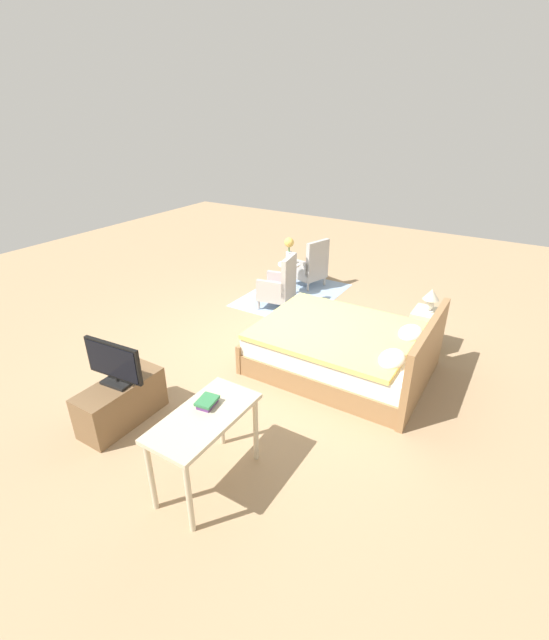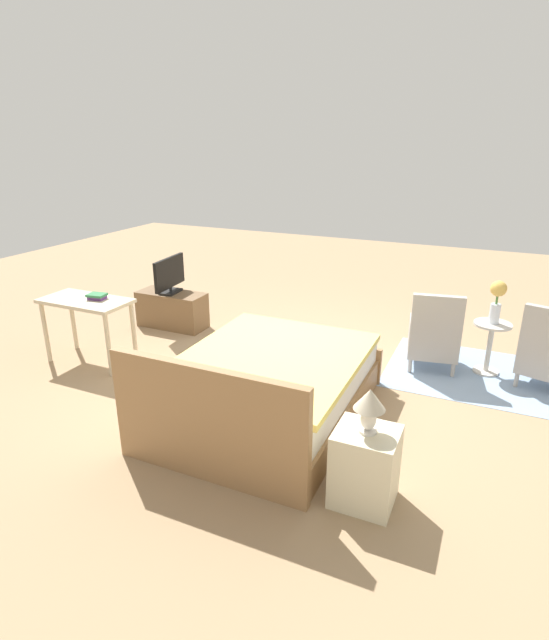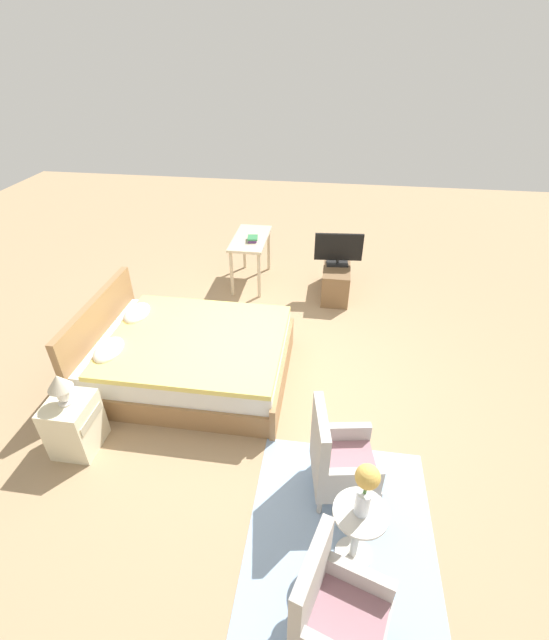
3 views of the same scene
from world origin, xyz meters
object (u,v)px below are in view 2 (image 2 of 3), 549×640
at_px(flower_vase, 497,298).
at_px(vanity_desk, 86,309).
at_px(book_stack, 97,296).
at_px(side_table, 490,342).
at_px(tv_flatscreen, 169,275).
at_px(bed, 265,389).
at_px(nightstand, 365,467).
at_px(tv_stand, 172,310).
at_px(table_lamp, 370,404).
at_px(armchair_by_window_right, 434,337).

bearing_deg(flower_vase, vanity_desk, 20.73).
bearing_deg(book_stack, flower_vase, -159.43).
distance_m(flower_vase, book_stack, 4.42).
xyz_separation_m(side_table, tv_flatscreen, (4.08, 0.25, 0.37)).
height_order(bed, nightstand, bed).
relative_size(tv_stand, tv_flatscreen, 1.36).
relative_size(nightstand, table_lamp, 1.76).
bearing_deg(book_stack, tv_flatscreen, -92.46).
distance_m(bed, flower_vase, 2.72).
relative_size(nightstand, tv_stand, 0.61).
bearing_deg(nightstand, tv_stand, -35.45).
distance_m(tv_flatscreen, book_stack, 1.30).
bearing_deg(bed, tv_stand, -36.54).
bearing_deg(armchair_by_window_right, book_stack, 21.50).
relative_size(flower_vase, tv_flatscreen, 0.67).
bearing_deg(side_table, book_stack, 20.57).
bearing_deg(table_lamp, vanity_desk, -16.33).
height_order(bed, armchair_by_window_right, bed).
height_order(table_lamp, book_stack, table_lamp).
relative_size(bed, flower_vase, 4.60).
relative_size(nightstand, book_stack, 2.66).
bearing_deg(armchair_by_window_right, tv_flatscreen, 1.63).
relative_size(table_lamp, vanity_desk, 0.32).
bearing_deg(nightstand, tv_flatscreen, -35.43).
distance_m(side_table, vanity_desk, 4.56).
relative_size(flower_vase, vanity_desk, 0.46).
bearing_deg(vanity_desk, table_lamp, 163.67).
bearing_deg(book_stack, vanity_desk, 25.83).
distance_m(armchair_by_window_right, nightstand, 2.50).
distance_m(armchair_by_window_right, tv_flatscreen, 3.51).
relative_size(tv_stand, book_stack, 4.40).
xyz_separation_m(tv_flatscreen, vanity_desk, (0.18, 1.36, -0.09)).
xyz_separation_m(armchair_by_window_right, tv_stand, (3.49, 0.10, -0.14)).
bearing_deg(book_stack, bed, 171.32).
distance_m(nightstand, tv_stand, 4.14).
height_order(nightstand, vanity_desk, vanity_desk).
bearing_deg(bed, armchair_by_window_right, -125.99).
bearing_deg(armchair_by_window_right, nightstand, 87.21).
bearing_deg(tv_stand, table_lamp, 144.54).
height_order(bed, book_stack, bed).
height_order(bed, table_lamp, bed).
bearing_deg(armchair_by_window_right, table_lamp, 87.21).
xyz_separation_m(nightstand, vanity_desk, (3.55, -1.04, 0.36)).
xyz_separation_m(flower_vase, tv_flatscreen, (4.08, 0.25, -0.14)).
xyz_separation_m(table_lamp, tv_stand, (3.37, -2.40, -0.55)).
distance_m(bed, armchair_by_window_right, 2.16).
height_order(armchair_by_window_right, tv_flatscreen, tv_flatscreen).
bearing_deg(book_stack, side_table, -159.43).
relative_size(flower_vase, table_lamp, 1.45).
distance_m(bed, table_lamp, 1.46).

